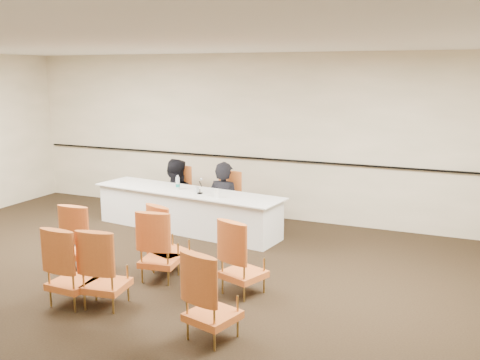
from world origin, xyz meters
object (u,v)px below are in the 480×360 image
at_px(aud_chair_front_left, 84,237).
at_px(aud_chair_back_right, 212,295).
at_px(panelist_second, 175,203).
at_px(coffee_cup, 216,193).
at_px(panelist_main_chair, 224,200).
at_px(drinking_glass, 197,190).
at_px(microphone, 200,186).
at_px(panelist_main, 224,209).
at_px(panel_table, 187,210).
at_px(aud_chair_back_mid, 105,267).
at_px(panelist_second_chair, 175,193).
at_px(aud_chair_back_left, 72,265).
at_px(aud_chair_front_mid, 160,244).
at_px(water_bottle, 178,182).
at_px(aud_chair_front_right, 243,256).
at_px(aud_chair_extra, 170,238).

distance_m(aud_chair_front_left, aud_chair_back_right, 2.65).
height_order(panelist_second, coffee_cup, panelist_second).
height_order(panelist_main_chair, drinking_glass, panelist_main_chair).
height_order(microphone, aud_chair_front_left, aud_chair_front_left).
bearing_deg(microphone, coffee_cup, -35.06).
bearing_deg(panelist_main, panel_table, 48.51).
bearing_deg(aud_chair_back_right, panelist_main_chair, 128.38).
bearing_deg(aud_chair_back_mid, panelist_second_chair, 100.71).
relative_size(panelist_second_chair, drinking_glass, 9.50).
height_order(panel_table, aud_chair_back_left, aud_chair_back_left).
distance_m(panelist_main, aud_chair_front_mid, 2.58).
distance_m(water_bottle, aud_chair_back_left, 3.21).
bearing_deg(aud_chair_front_left, microphone, 70.06).
height_order(aud_chair_front_mid, aud_chair_back_left, same).
height_order(panel_table, aud_chair_front_right, aud_chair_front_right).
bearing_deg(aud_chair_back_mid, panel_table, 93.99).
bearing_deg(microphone, panel_table, 141.72).
relative_size(aud_chair_front_right, aud_chair_back_mid, 1.00).
bearing_deg(aud_chair_back_right, aud_chair_front_right, 112.68).
relative_size(panelist_main, aud_chair_front_left, 1.79).
relative_size(panelist_main_chair, aud_chair_front_right, 1.00).
bearing_deg(aud_chair_front_right, panel_table, 152.59).
distance_m(panelist_main, aud_chair_extra, 2.28).
distance_m(aud_chair_back_right, aud_chair_extra, 1.99).
xyz_separation_m(coffee_cup, aud_chair_back_mid, (-0.07, -2.78, -0.28)).
bearing_deg(panelist_second, water_bottle, 115.52).
xyz_separation_m(aud_chair_back_right, aud_chair_extra, (-1.35, 1.46, 0.00)).
bearing_deg(water_bottle, aud_chair_front_mid, -65.93).
height_order(aud_chair_front_left, aud_chair_front_right, same).
height_order(panelist_second_chair, coffee_cup, panelist_second_chair).
xyz_separation_m(panelist_second_chair, aud_chair_front_right, (2.52, -2.69, 0.00)).
bearing_deg(aud_chair_back_mid, panelist_main_chair, 84.69).
bearing_deg(aud_chair_front_left, aud_chair_back_mid, -41.93).
xyz_separation_m(panel_table, panelist_second_chair, (-0.58, 0.61, 0.13)).
xyz_separation_m(aud_chair_back_left, aud_chair_extra, (0.52, 1.35, 0.00)).
bearing_deg(panelist_second_chair, aud_chair_back_mid, -64.27).
bearing_deg(aud_chair_front_mid, aud_chair_extra, 85.73).
xyz_separation_m(panelist_second_chair, aud_chair_back_left, (0.81, -3.75, 0.00)).
bearing_deg(microphone, panelist_second, 124.47).
relative_size(aud_chair_front_mid, aud_chair_front_right, 1.00).
height_order(panelist_main_chair, aud_chair_front_right, same).
distance_m(aud_chair_front_mid, aud_chair_extra, 0.30).
distance_m(water_bottle, aud_chair_front_right, 3.00).
bearing_deg(panelist_main_chair, water_bottle, -138.75).
height_order(panel_table, panelist_second, panelist_second).
bearing_deg(coffee_cup, aud_chair_front_right, -55.70).
relative_size(panelist_second_chair, aud_chair_front_left, 1.00).
distance_m(water_bottle, drinking_glass, 0.43).
bearing_deg(panelist_second_chair, aud_chair_back_left, -70.42).
relative_size(panel_table, aud_chair_front_mid, 3.64).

